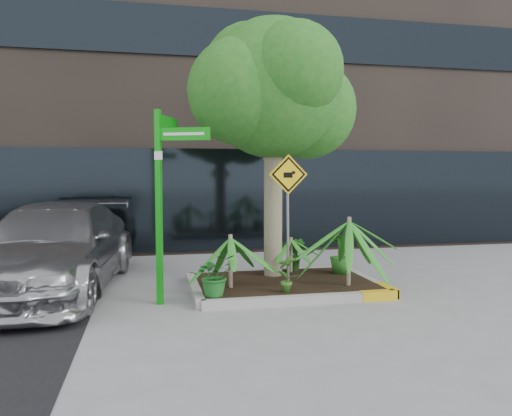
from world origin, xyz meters
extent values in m
plane|color=gray|center=(0.00, 0.00, 0.00)|extent=(80.00, 80.00, 0.00)
cube|color=#2D2621|center=(0.50, 8.50, 7.50)|extent=(18.00, 8.00, 15.00)
cube|color=#9E9E99|center=(0.20, 1.40, 0.07)|extent=(3.20, 0.15, 0.15)
cube|color=#9E9E99|center=(0.20, -0.80, 0.07)|extent=(3.20, 0.15, 0.15)
cube|color=#9E9E99|center=(-1.40, 0.30, 0.07)|extent=(0.15, 2.20, 0.15)
cube|color=#9E9E99|center=(1.80, 0.30, 0.07)|extent=(0.15, 2.20, 0.15)
cube|color=gold|center=(1.50, -0.80, 0.07)|extent=(0.60, 0.17, 0.15)
cube|color=black|center=(0.20, 0.30, 0.12)|extent=(3.05, 2.05, 0.06)
cylinder|color=#9C9071|center=(0.13, 0.84, 1.61)|extent=(0.34, 0.34, 3.21)
cylinder|color=#9C9071|center=(0.23, 0.84, 2.78)|extent=(0.61, 0.17, 1.04)
sphere|color=#1C631D|center=(0.13, 0.84, 3.64)|extent=(2.57, 2.57, 2.57)
sphere|color=#1C631D|center=(0.88, 1.16, 3.32)|extent=(1.93, 1.93, 1.93)
sphere|color=#1C631D|center=(-0.51, 0.63, 3.53)|extent=(1.93, 1.93, 1.93)
sphere|color=#1C631D|center=(0.34, 0.20, 3.85)|extent=(1.71, 1.71, 1.71)
sphere|color=#1C631D|center=(-0.19, 1.38, 4.07)|extent=(1.82, 1.82, 1.82)
cylinder|color=#9C9071|center=(1.20, -0.27, 0.74)|extent=(0.07, 0.07, 1.18)
cylinder|color=#9C9071|center=(-0.82, -0.02, 0.60)|extent=(0.07, 0.07, 0.90)
cylinder|color=#9C9071|center=(0.54, 1.05, 0.49)|extent=(0.07, 0.07, 0.68)
imported|color=#AEADB2|center=(-3.80, 1.01, 0.77)|extent=(2.74, 5.49, 1.53)
imported|color=#1B5F20|center=(-1.15, -0.55, 0.49)|extent=(0.75, 0.75, 0.67)
imported|color=#25641E|center=(1.44, 0.71, 0.54)|extent=(0.60, 0.60, 0.77)
imported|color=#356C21|center=(0.02, -0.55, 0.46)|extent=(0.39, 0.39, 0.62)
imported|color=#1F5518|center=(0.67, 1.15, 0.48)|extent=(0.51, 0.51, 0.66)
cube|color=#0D9312|center=(-2.00, -0.30, 1.53)|extent=(0.11, 0.11, 3.06)
cube|color=#0D9312|center=(-1.62, -0.46, 2.68)|extent=(0.80, 0.36, 0.20)
cube|color=#0D9312|center=(-1.84, 0.08, 2.90)|extent=(0.36, 0.80, 0.20)
cube|color=white|center=(-1.62, -0.48, 2.68)|extent=(0.61, 0.26, 0.04)
cube|color=white|center=(-1.85, 0.08, 2.90)|extent=(0.26, 0.61, 0.04)
cube|color=white|center=(-2.00, -0.35, 2.35)|extent=(0.12, 0.06, 0.13)
cylinder|color=slate|center=(0.22, 0.14, 1.19)|extent=(0.05, 0.14, 2.07)
cube|color=yellow|center=(0.22, 0.12, 2.06)|extent=(0.69, 0.04, 0.69)
cube|color=black|center=(0.22, 0.11, 2.06)|extent=(0.62, 0.02, 0.62)
cube|color=yellow|center=(0.22, 0.10, 2.06)|extent=(0.52, 0.02, 0.52)
cube|color=black|center=(0.21, 0.10, 2.05)|extent=(0.16, 0.01, 0.09)
camera|label=1|loc=(-2.13, -8.24, 2.08)|focal=35.00mm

